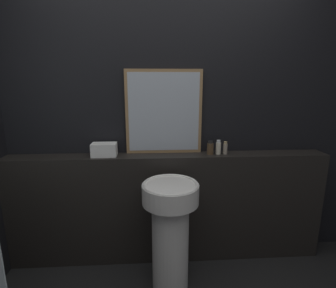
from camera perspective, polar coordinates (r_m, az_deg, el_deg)
wall_back at (r=2.25m, az=-0.19°, el=5.77°), size 8.00×0.06×2.50m
vanity_counter at (r=2.36m, az=0.02°, el=-13.61°), size 2.69×0.20×0.95m
pedestal_sink at (r=2.03m, az=0.51°, el=-17.83°), size 0.41×0.41×0.85m
mirror at (r=2.20m, az=-0.91°, el=6.94°), size 0.64×0.03×0.70m
towel_stack at (r=2.20m, az=-13.72°, el=-1.20°), size 0.20×0.12×0.11m
shampoo_bottle at (r=2.22m, az=9.18°, el=-0.88°), size 0.05×0.05×0.11m
conditioner_bottle at (r=2.24m, az=10.89°, el=-0.77°), size 0.04×0.04×0.12m
lotion_bottle at (r=2.25m, az=12.35°, el=-0.90°), size 0.04×0.04×0.11m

